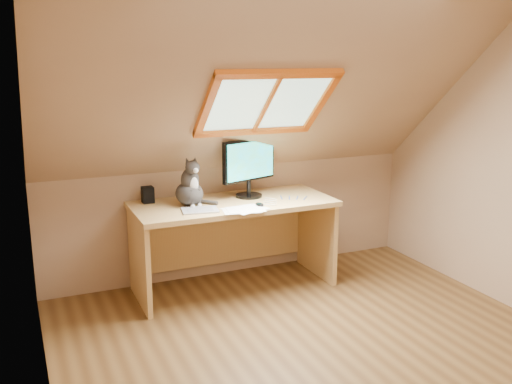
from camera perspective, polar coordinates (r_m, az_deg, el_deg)
ground at (r=4.01m, az=7.38°, el=-16.11°), size 3.50×3.50×0.00m
room_shell at (r=3.46m, az=8.88°, el=4.27°), size 3.52×3.52×2.41m
desk at (r=4.95m, az=-2.56°, el=-3.37°), size 1.70×0.74×0.77m
monitor at (r=4.91m, az=-0.70°, el=2.80°), size 0.53×0.23×0.51m
cat at (r=4.69m, az=-6.64°, el=0.42°), size 0.28×0.31×0.41m
desk_speaker at (r=4.85m, az=-10.78°, el=-0.28°), size 0.10×0.10×0.14m
graphics_tablet at (r=4.55m, az=-5.63°, el=-1.81°), size 0.32×0.25×0.01m
mouse at (r=4.66m, az=0.36°, el=-1.26°), size 0.07×0.10×0.03m
papers at (r=4.58m, az=-1.34°, el=-1.68°), size 0.35×0.30×0.01m
cables at (r=4.88m, az=2.86°, el=-0.73°), size 0.51×0.26×0.01m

